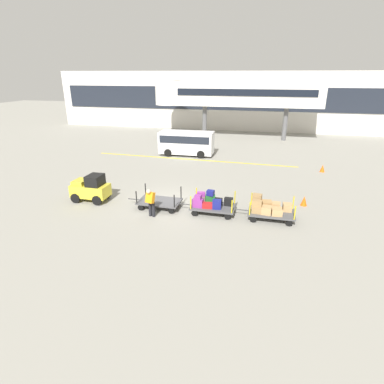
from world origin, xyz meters
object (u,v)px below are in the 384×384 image
at_px(baggage_handler, 151,201).
at_px(baggage_tug, 91,188).
at_px(shuttle_van, 186,141).
at_px(baggage_cart_middle, 211,203).
at_px(safety_cone_far, 322,168).
at_px(baggage_cart_tail, 269,208).
at_px(baggage_cart_lead, 159,202).
at_px(safety_cone_near, 304,201).

bearing_deg(baggage_handler, baggage_tug, 162.72).
distance_m(baggage_tug, shuttle_van, 12.05).
relative_size(baggage_handler, shuttle_van, 0.32).
bearing_deg(baggage_tug, baggage_cart_middle, -0.65).
relative_size(baggage_cart_middle, safety_cone_far, 5.47).
xyz_separation_m(shuttle_van, safety_cone_far, (11.21, -2.72, -0.96)).
relative_size(baggage_cart_tail, safety_cone_far, 5.47).
bearing_deg(shuttle_van, baggage_cart_lead, -83.25).
height_order(baggage_cart_middle, baggage_cart_tail, baggage_cart_tail).
height_order(baggage_cart_lead, baggage_cart_tail, baggage_cart_tail).
bearing_deg(baggage_cart_tail, safety_cone_far, 66.52).
distance_m(baggage_cart_middle, baggage_handler, 3.16).
bearing_deg(safety_cone_far, baggage_handler, -133.76).
distance_m(shuttle_van, safety_cone_near, 13.39).
bearing_deg(baggage_handler, safety_cone_far, 46.24).
height_order(baggage_tug, baggage_cart_tail, baggage_tug).
relative_size(baggage_cart_lead, safety_cone_near, 5.47).
xyz_separation_m(baggage_cart_tail, safety_cone_near, (1.94, 2.13, -0.27)).
relative_size(baggage_cart_lead, baggage_cart_middle, 1.00).
height_order(baggage_cart_lead, safety_cone_far, baggage_cart_lead).
bearing_deg(baggage_cart_lead, shuttle_van, 96.75).
xyz_separation_m(baggage_cart_tail, shuttle_van, (-7.26, 11.81, 0.69)).
bearing_deg(baggage_cart_middle, safety_cone_near, 23.19).
bearing_deg(baggage_handler, baggage_cart_middle, 22.54).
distance_m(baggage_cart_middle, baggage_cart_tail, 2.99).
relative_size(baggage_handler, safety_cone_far, 2.84).
relative_size(baggage_tug, baggage_cart_middle, 0.70).
height_order(baggage_cart_tail, shuttle_van, shuttle_van).
distance_m(baggage_tug, baggage_handler, 4.33).
xyz_separation_m(baggage_cart_middle, baggage_handler, (-2.91, -1.21, 0.33)).
bearing_deg(safety_cone_near, baggage_handler, -157.05).
height_order(baggage_tug, safety_cone_far, baggage_tug).
bearing_deg(shuttle_van, baggage_cart_middle, -70.09).
height_order(safety_cone_near, safety_cone_far, same).
bearing_deg(baggage_cart_tail, baggage_handler, -168.59).
bearing_deg(baggage_tug, safety_cone_far, 32.77).
relative_size(safety_cone_near, safety_cone_far, 1.00).
distance_m(baggage_tug, baggage_cart_lead, 4.18).
bearing_deg(baggage_cart_middle, baggage_cart_tail, -0.31).
bearing_deg(shuttle_van, safety_cone_far, -13.64).
xyz_separation_m(baggage_cart_lead, safety_cone_near, (7.81, 2.10, -0.07)).
distance_m(baggage_cart_middle, safety_cone_far, 11.43).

